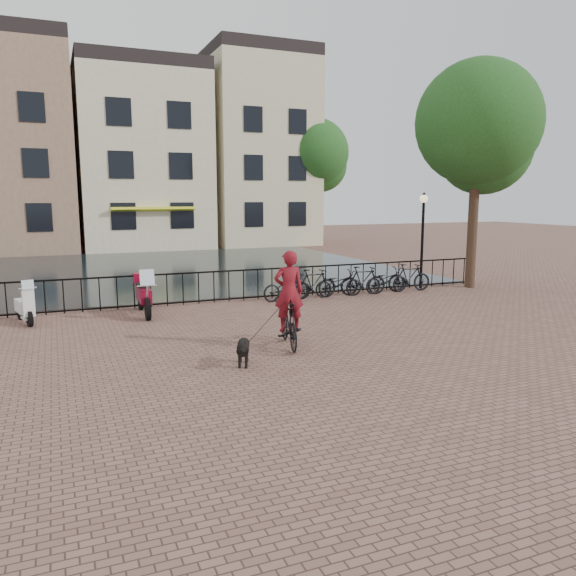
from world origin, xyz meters
name	(u,v)px	position (x,y,z in m)	size (l,w,h in m)	color
ground	(347,371)	(0.00, 0.00, 0.00)	(100.00, 100.00, 0.00)	brown
canal_water	(173,268)	(0.00, 17.30, 0.00)	(20.00, 20.00, 0.00)	black
railing	(229,286)	(0.00, 8.00, 0.50)	(20.00, 0.05, 1.02)	black
canal_house_left	(7,146)	(-7.50, 30.00, 6.40)	(7.50, 9.00, 12.80)	#7E5D49
canal_house_mid	(140,158)	(0.50, 30.00, 5.90)	(8.00, 9.50, 11.80)	beige
canal_house_right	(253,150)	(8.50, 30.00, 6.65)	(7.00, 9.00, 13.30)	beige
tree_near_right	(478,123)	(9.20, 7.30, 5.97)	(4.48, 4.48, 8.24)	black
tree_far_right	(315,153)	(12.00, 27.00, 6.35)	(4.76, 4.76, 8.76)	black
lamp_post	(423,224)	(7.20, 7.60, 2.38)	(0.30, 0.30, 3.45)	black
cyclist	(289,305)	(-0.35, 2.12, 0.98)	(0.91, 1.95, 2.57)	black
dog	(243,351)	(-1.75, 1.16, 0.30)	(0.58, 0.93, 0.60)	black
motorcycle	(143,290)	(-2.87, 6.93, 0.73)	(0.52, 2.05, 1.46)	maroon
scooter	(24,300)	(-6.01, 7.07, 0.64)	(0.73, 1.43, 1.28)	silver
parked_bike_0	(287,287)	(1.80, 7.40, 0.45)	(0.60, 1.72, 0.90)	black
parked_bike_1	(313,284)	(2.75, 7.40, 0.50)	(0.47, 1.66, 1.00)	black
parked_bike_2	(339,284)	(3.70, 7.40, 0.45)	(0.60, 1.72, 0.90)	black
parked_bike_3	(363,281)	(4.65, 7.40, 0.50)	(0.47, 1.66, 1.00)	black
parked_bike_4	(386,280)	(5.60, 7.40, 0.45)	(0.60, 1.72, 0.90)	black
parked_bike_5	(409,278)	(6.55, 7.40, 0.50)	(0.47, 1.66, 1.00)	black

